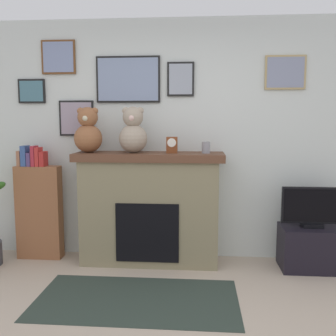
# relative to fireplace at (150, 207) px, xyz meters

# --- Properties ---
(back_wall) EXTENTS (5.20, 0.15, 2.60)m
(back_wall) POSITION_rel_fireplace_xyz_m (0.30, 0.29, 0.71)
(back_wall) COLOR silver
(back_wall) RESTS_ON ground_plane
(fireplace) EXTENTS (1.55, 0.51, 1.18)m
(fireplace) POSITION_rel_fireplace_xyz_m (0.00, 0.00, 0.00)
(fireplace) COLOR #83795A
(fireplace) RESTS_ON ground_plane
(bookshelf) EXTENTS (0.48, 0.16, 1.24)m
(bookshelf) POSITION_rel_fireplace_xyz_m (-1.23, 0.03, -0.04)
(bookshelf) COLOR brown
(bookshelf) RESTS_ON ground_plane
(tv_stand) EXTENTS (0.62, 0.40, 0.44)m
(tv_stand) POSITION_rel_fireplace_xyz_m (1.67, -0.07, -0.38)
(tv_stand) COLOR black
(tv_stand) RESTS_ON ground_plane
(television) EXTENTS (0.62, 0.14, 0.41)m
(television) POSITION_rel_fireplace_xyz_m (1.67, -0.08, 0.04)
(television) COLOR black
(television) RESTS_ON tv_stand
(area_rug) EXTENTS (1.72, 0.91, 0.01)m
(area_rug) POSITION_rel_fireplace_xyz_m (0.00, -0.90, -0.59)
(area_rug) COLOR #2D3931
(area_rug) RESTS_ON ground_plane
(candle_jar) EXTENTS (0.09, 0.09, 0.12)m
(candle_jar) POSITION_rel_fireplace_xyz_m (0.59, -0.02, 0.64)
(candle_jar) COLOR gray
(candle_jar) RESTS_ON fireplace
(mantel_clock) EXTENTS (0.11, 0.08, 0.17)m
(mantel_clock) POSITION_rel_fireplace_xyz_m (0.24, -0.02, 0.67)
(mantel_clock) COLOR brown
(mantel_clock) RESTS_ON fireplace
(teddy_bear_brown) EXTENTS (0.29, 0.29, 0.48)m
(teddy_bear_brown) POSITION_rel_fireplace_xyz_m (-0.65, -0.02, 0.80)
(teddy_bear_brown) COLOR #925A38
(teddy_bear_brown) RESTS_ON fireplace
(teddy_bear_tan) EXTENTS (0.30, 0.30, 0.48)m
(teddy_bear_tan) POSITION_rel_fireplace_xyz_m (-0.17, -0.02, 0.80)
(teddy_bear_tan) COLOR tan
(teddy_bear_tan) RESTS_ON fireplace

